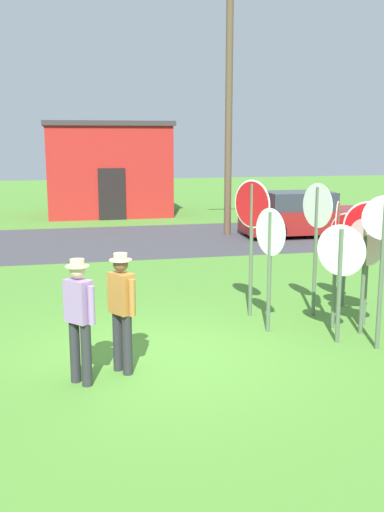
% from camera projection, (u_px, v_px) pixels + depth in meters
% --- Properties ---
extents(ground_plane, '(80.00, 80.00, 0.00)m').
position_uv_depth(ground_plane, '(150.00, 359.00, 8.95)').
color(ground_plane, '#518E33').
extents(street_asphalt, '(60.00, 6.40, 0.01)m').
position_uv_depth(street_asphalt, '(102.00, 242.00, 19.05)').
color(street_asphalt, '#424247').
rests_on(street_asphalt, ground).
extents(building_background, '(5.32, 3.93, 3.98)m').
position_uv_depth(building_background, '(108.00, 168.00, 25.52)').
color(building_background, '#B2231E').
rests_on(building_background, ground).
extents(utility_pole, '(1.80, 0.24, 8.52)m').
position_uv_depth(utility_pole, '(229.00, 103.00, 19.59)').
color(utility_pole, brown).
rests_on(utility_pole, ground).
extents(parked_car_on_street, '(4.35, 2.11, 1.51)m').
position_uv_depth(parked_car_on_street, '(304.00, 216.00, 20.09)').
color(parked_car_on_street, maroon).
rests_on(parked_car_on_street, ground).
extents(stop_sign_leaning_right, '(0.70, 0.59, 2.23)m').
position_uv_depth(stop_sign_leaning_right, '(368.00, 241.00, 10.26)').
color(stop_sign_leaning_right, '#51664C').
rests_on(stop_sign_leaning_right, ground).
extents(stop_sign_rear_left, '(0.54, 0.67, 1.96)m').
position_uv_depth(stop_sign_rear_left, '(341.00, 263.00, 9.41)').
color(stop_sign_rear_left, '#51664C').
rests_on(stop_sign_rear_left, ground).
extents(stop_sign_low_front, '(0.39, 0.64, 2.25)m').
position_uv_depth(stop_sign_low_front, '(337.00, 242.00, 10.12)').
color(stop_sign_low_front, '#51664C').
rests_on(stop_sign_low_front, ground).
extents(stop_sign_rear_right, '(0.25, 0.78, 2.15)m').
position_uv_depth(stop_sign_rear_right, '(270.00, 248.00, 9.94)').
color(stop_sign_rear_right, '#51664C').
rests_on(stop_sign_rear_right, ground).
extents(stop_sign_leaning_left, '(0.42, 0.79, 2.56)m').
position_uv_depth(stop_sign_leaning_left, '(252.00, 222.00, 10.79)').
color(stop_sign_leaning_left, '#51664C').
rests_on(stop_sign_leaning_left, ground).
extents(stop_sign_tallest, '(0.34, 0.81, 1.87)m').
position_uv_depth(stop_sign_tallest, '(346.00, 243.00, 11.55)').
color(stop_sign_tallest, '#51664C').
rests_on(stop_sign_tallest, ground).
extents(stop_sign_center_cluster, '(0.23, 0.79, 2.50)m').
position_uv_depth(stop_sign_center_cluster, '(317.00, 225.00, 10.82)').
color(stop_sign_center_cluster, '#51664C').
rests_on(stop_sign_center_cluster, ground).
extents(stop_sign_nearest, '(0.29, 0.75, 1.99)m').
position_uv_depth(stop_sign_nearest, '(365.00, 256.00, 9.85)').
color(stop_sign_nearest, '#51664C').
rests_on(stop_sign_nearest, ground).
extents(stop_sign_far_back, '(0.60, 0.36, 2.45)m').
position_uv_depth(stop_sign_far_back, '(383.00, 247.00, 9.06)').
color(stop_sign_far_back, '#51664C').
rests_on(stop_sign_far_back, ground).
extents(person_in_teal, '(0.38, 0.50, 1.74)m').
position_uv_depth(person_in_teal, '(122.00, 306.00, 8.26)').
color(person_in_teal, '#2D2D33').
rests_on(person_in_teal, ground).
extents(person_in_dark_shirt, '(0.41, 0.45, 1.74)m').
position_uv_depth(person_in_dark_shirt, '(79.00, 314.00, 7.86)').
color(person_in_dark_shirt, '#2D2D33').
rests_on(person_in_dark_shirt, ground).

